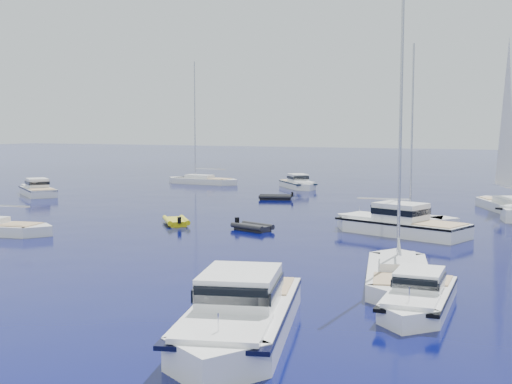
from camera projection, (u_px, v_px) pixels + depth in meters
ground at (14, 290)px, 28.84m from camera, size 400.00×400.00×0.00m
motor_cruiser_near at (418, 310)px, 25.77m from camera, size 2.94×7.59×1.95m
motor_cruiser_right at (239, 337)px, 22.43m from camera, size 6.36×11.10×2.79m
motor_cruiser_centre at (398, 234)px, 43.97m from camera, size 10.52×5.72×2.64m
motor_cruiser_far_l at (37, 195)px, 69.37m from camera, size 8.45×6.92×2.22m
motor_cruiser_horizon at (298, 188)px, 77.27m from camera, size 7.11×7.44×2.07m
sailboat_mid_r at (398, 283)px, 30.23m from camera, size 5.50×10.73×15.28m
sailboat_centre at (397, 224)px, 48.63m from camera, size 9.30×3.82×13.28m
sailboat_sails_r at (508, 211)px, 56.36m from camera, size 7.74×11.33×16.52m
sailboat_far_l at (202, 184)px, 83.29m from camera, size 10.67×3.20×15.52m
tender_yellow at (176, 224)px, 48.50m from camera, size 3.73×3.87×0.95m
tender_grey_near at (252, 230)px, 45.68m from camera, size 3.32×2.48×0.95m
tender_grey_far at (275, 199)px, 65.13m from camera, size 3.72×2.87×0.95m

